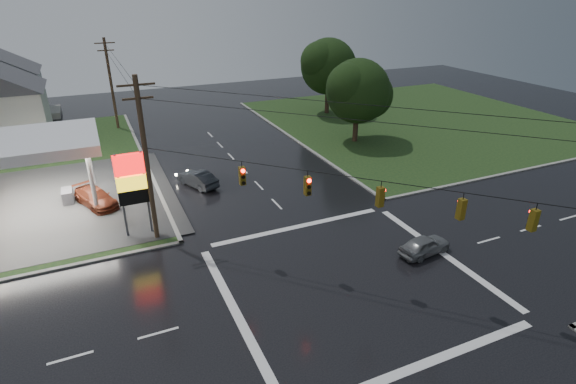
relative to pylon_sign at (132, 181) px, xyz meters
name	(u,v)px	position (x,y,z in m)	size (l,w,h in m)	color
ground	(349,279)	(10.50, -10.50, -4.01)	(120.00, 120.00, 0.00)	black
grass_ne	(418,120)	(36.50, 15.50, -3.97)	(36.00, 36.00, 0.08)	black
pylon_sign	(132,181)	(0.00, 0.00, 0.00)	(2.00, 0.35, 6.00)	#59595E
utility_pole_nw	(146,159)	(1.00, -1.00, 1.71)	(2.20, 0.32, 11.00)	#382619
utility_pole_n	(111,83)	(1.00, 27.50, 1.46)	(2.20, 0.32, 10.50)	#382619
traffic_signals	(357,178)	(10.52, -10.52, 2.47)	(26.87, 26.87, 1.47)	black
house_far	(1,85)	(-11.45, 37.50, 0.39)	(11.05, 8.48, 8.60)	silver
tree_ne_near	(359,91)	(24.64, 11.49, 1.55)	(7.99, 6.80, 8.98)	black
tree_ne_far	(329,67)	(27.65, 23.49, 2.17)	(8.46, 7.20, 9.80)	black
car_north	(197,179)	(5.67, 6.52, -3.32)	(1.46, 4.18, 1.38)	black
car_crossing	(425,245)	(16.35, -10.02, -3.39)	(1.46, 3.64, 1.24)	slate
car_pump	(96,198)	(-2.50, 6.05, -3.34)	(1.89, 4.64, 1.35)	maroon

